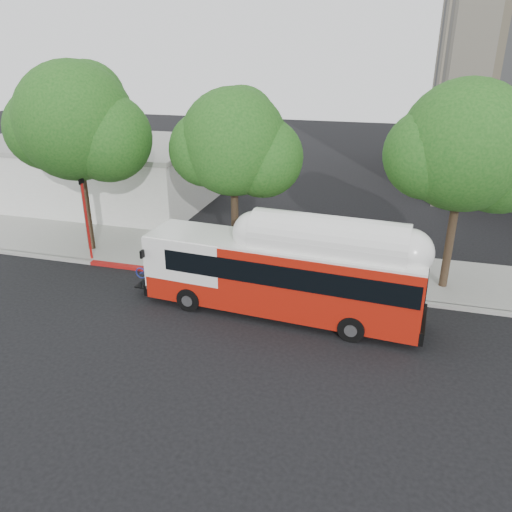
{
  "coord_description": "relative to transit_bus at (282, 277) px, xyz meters",
  "views": [
    {
      "loc": [
        6.33,
        -16.21,
        10.21
      ],
      "look_at": [
        0.93,
        3.0,
        1.82
      ],
      "focal_mm": 35.0,
      "sensor_mm": 36.0,
      "label": 1
    }
  ],
  "objects": [
    {
      "name": "curb_strip",
      "position": [
        -2.44,
        2.32,
        -1.58
      ],
      "size": [
        60.0,
        0.3,
        0.15
      ],
      "primitive_type": "cube",
      "color": "gray",
      "rests_on": "ground"
    },
    {
      "name": "red_curb_segment",
      "position": [
        -5.44,
        2.32,
        -1.58
      ],
      "size": [
        10.0,
        0.32,
        0.16
      ],
      "primitive_type": "cube",
      "color": "#9D1311",
      "rests_on": "ground"
    },
    {
      "name": "low_commercial_bldg",
      "position": [
        -16.44,
        12.42,
        0.49
      ],
      "size": [
        16.2,
        10.2,
        4.25
      ],
      "color": "silver",
      "rests_on": "ground"
    },
    {
      "name": "street_tree_mid",
      "position": [
        -3.03,
        4.48,
        4.25
      ],
      "size": [
        5.75,
        5.0,
        8.62
      ],
      "color": "#2D2116",
      "rests_on": "ground"
    },
    {
      "name": "street_tree_right",
      "position": [
        7.0,
        4.28,
        4.6
      ],
      "size": [
        6.21,
        5.4,
        9.18
      ],
      "color": "#2D2116",
      "rests_on": "ground"
    },
    {
      "name": "transit_bus",
      "position": [
        0.0,
        0.0,
        0.0
      ],
      "size": [
        12.13,
        3.3,
        3.55
      ],
      "rotation": [
        0.0,
        0.0,
        -0.08
      ],
      "color": "#AC180C",
      "rests_on": "ground"
    },
    {
      "name": "ground",
      "position": [
        -2.44,
        -1.58,
        -1.66
      ],
      "size": [
        120.0,
        120.0,
        0.0
      ],
      "primitive_type": "plane",
      "color": "black",
      "rests_on": "ground"
    },
    {
      "name": "street_tree_left",
      "position": [
        -10.96,
        3.98,
        4.95
      ],
      "size": [
        6.67,
        5.8,
        9.74
      ],
      "color": "#2D2116",
      "rests_on": "ground"
    },
    {
      "name": "signal_pole",
      "position": [
        -10.65,
        2.67,
        0.56
      ],
      "size": [
        0.12,
        0.41,
        4.32
      ],
      "color": "red",
      "rests_on": "ground"
    },
    {
      "name": "sidewalk",
      "position": [
        -2.44,
        4.92,
        -1.58
      ],
      "size": [
        60.0,
        5.0,
        0.15
      ],
      "primitive_type": "cube",
      "color": "gray",
      "rests_on": "ground"
    }
  ]
}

